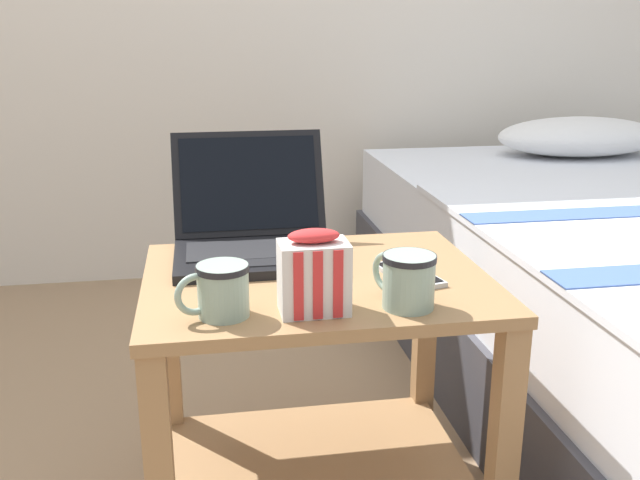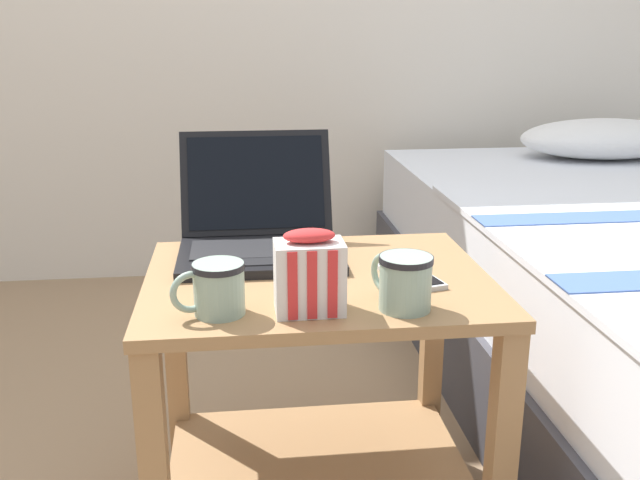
{
  "view_description": "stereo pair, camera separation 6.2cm",
  "coord_description": "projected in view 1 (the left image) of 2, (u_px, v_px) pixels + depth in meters",
  "views": [
    {
      "loc": [
        -0.2,
        -1.22,
        0.99
      ],
      "look_at": [
        0.0,
        -0.04,
        0.63
      ],
      "focal_mm": 40.0,
      "sensor_mm": 36.0,
      "label": 1
    },
    {
      "loc": [
        -0.14,
        -1.23,
        0.99
      ],
      "look_at": [
        0.0,
        -0.04,
        0.63
      ],
      "focal_mm": 40.0,
      "sensor_mm": 36.0,
      "label": 2
    }
  ],
  "objects": [
    {
      "name": "bedside_table",
      "position": [
        317.0,
        372.0,
        1.36
      ],
      "size": [
        0.63,
        0.5,
        0.55
      ],
      "color": "#997047",
      "rests_on": "ground_plane"
    },
    {
      "name": "laptop",
      "position": [
        254.0,
        231.0,
        1.42
      ],
      "size": [
        0.32,
        0.32,
        0.23
      ],
      "color": "black",
      "rests_on": "bedside_table"
    },
    {
      "name": "mug_front_left",
      "position": [
        221.0,
        288.0,
        1.11
      ],
      "size": [
        0.12,
        0.08,
        0.09
      ],
      "color": "#8CA593",
      "rests_on": "bedside_table"
    },
    {
      "name": "mug_front_right",
      "position": [
        407.0,
        278.0,
        1.15
      ],
      "size": [
        0.09,
        0.12,
        0.09
      ],
      "color": "#8CA593",
      "rests_on": "bedside_table"
    },
    {
      "name": "snack_bag",
      "position": [
        314.0,
        274.0,
        1.13
      ],
      "size": [
        0.11,
        0.08,
        0.14
      ],
      "color": "silver",
      "rests_on": "bedside_table"
    },
    {
      "name": "cell_phone",
      "position": [
        409.0,
        274.0,
        1.3
      ],
      "size": [
        0.1,
        0.16,
        0.01
      ],
      "color": "#B7BABC",
      "rests_on": "bedside_table"
    }
  ]
}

